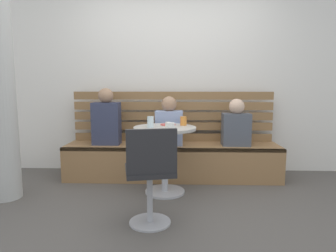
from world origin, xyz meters
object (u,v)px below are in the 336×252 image
Objects in this scene: person_child_left at (169,124)px; cup_ceramic_white at (170,126)px; person_child_middle at (236,125)px; cup_tumbler_orange at (183,121)px; white_chair at (150,173)px; plate_small at (168,125)px; cafe_table at (165,147)px; booth_bench at (172,161)px; person_adult at (106,119)px; cup_espresso_small at (168,125)px; cup_glass_tall at (150,122)px.

person_child_left is 0.72m from cup_ceramic_white.
person_child_middle reaches higher than cup_ceramic_white.
person_child_left is 6.11× the size of cup_tumbler_orange.
white_chair is 1.03m from cup_tumbler_orange.
plate_small is at bearing 96.11° from cup_ceramic_white.
cafe_table is 1.27× the size of person_child_middle.
booth_bench is 3.78× the size of person_adult.
booth_bench is 0.99m from person_adult.
cup_tumbler_orange is (0.29, 0.94, 0.33)m from white_chair.
cup_glass_tall reaches higher than cup_espresso_small.
cup_tumbler_orange is at bearing -71.82° from booth_bench.
cup_glass_tall is (0.62, -0.59, 0.04)m from person_adult.
cup_glass_tall is at bearing -110.23° from booth_bench.
white_chair is 0.83m from cup_glass_tall.
person_child_left reaches higher than person_child_middle.
person_adult reaches higher than white_chair.
person_adult is (-0.84, -0.00, 0.54)m from booth_bench.
white_chair is 10.63× the size of cup_ceramic_white.
booth_bench is 4.42× the size of person_child_left.
person_child_left reaches higher than cup_glass_tall.
cafe_table is (-0.07, -0.54, 0.30)m from booth_bench.
cup_espresso_small reaches higher than plate_small.
white_chair reaches higher than cup_ceramic_white.
plate_small is (0.11, 0.97, 0.28)m from white_chair.
person_adult reaches higher than cup_tumbler_orange.
person_child_middle reaches higher than cup_tumbler_orange.
cafe_table is at bearing -34.73° from person_adult.
booth_bench is 3.65× the size of cafe_table.
cup_ceramic_white is (-0.80, -0.71, 0.08)m from person_child_middle.
cup_tumbler_orange reaches higher than cup_espresso_small.
cup_espresso_small is at bearing -93.80° from booth_bench.
white_chair reaches higher than plate_small.
cafe_table is at bearing 152.45° from cup_espresso_small.
cup_tumbler_orange is at bearing -65.86° from person_child_left.
cup_tumbler_orange is at bearing 67.47° from cup_ceramic_white.
cup_glass_tall reaches higher than cup_ceramic_white.
cafe_table is at bearing -100.48° from plate_small.
cafe_table is at bearing 84.20° from white_chair.
cup_glass_tall is (-0.18, -0.04, 0.03)m from cup_espresso_small.
cafe_table is 0.28m from plate_small.
person_child_left is at bearing 179.51° from person_child_middle.
cafe_table is 0.55m from person_child_left.
person_adult is at bearing 145.27° from cafe_table.
white_chair is 5.00× the size of plate_small.
person_adult is at bearing 154.59° from plate_small.
cup_espresso_small is 0.56× the size of cup_tumbler_orange.
person_child_middle is at bearing 30.45° from cafe_table.
person_child_left is 0.43m from cup_tumbler_orange.
person_child_left is 1.05× the size of person_child_middle.
person_adult is 0.85m from cup_glass_tall.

